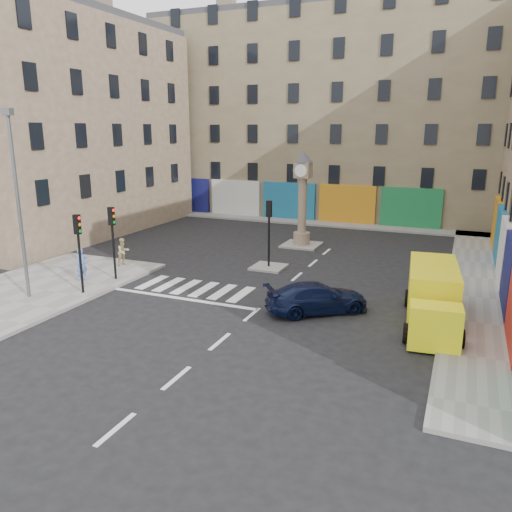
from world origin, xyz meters
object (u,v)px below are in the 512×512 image
Objects in this scene: lamp_post at (17,195)px; pedestrian_blue at (82,264)px; pedestrian_tan at (123,252)px; traffic_light_left_far at (112,231)px; traffic_light_left_near at (79,241)px; traffic_light_island at (269,223)px; yellow_van at (433,296)px; navy_sedan at (317,298)px; clock_pillar at (303,193)px.

pedestrian_blue is at bearing 78.65° from lamp_post.
pedestrian_tan is (0.06, 3.24, -0.07)m from pedestrian_blue.
traffic_light_left_far is at bearing -134.00° from pedestrian_tan.
traffic_light_left_near reaches higher than pedestrian_tan.
traffic_light_island is at bearing 51.07° from traffic_light_left_near.
traffic_light_left_near and traffic_light_left_far have the same top height.
yellow_van is (17.21, 4.23, -3.69)m from lamp_post.
navy_sedan is (10.71, -0.21, -1.98)m from traffic_light_left_far.
traffic_light_left_near is 5.18m from pedestrian_tan.
clock_pillar is at bearing 123.68° from yellow_van.
yellow_van reaches higher than pedestrian_blue.
navy_sedan is 12.06m from pedestrian_blue.
yellow_van is 3.72× the size of pedestrian_blue.
traffic_light_island is at bearing 0.45° from navy_sedan.
lamp_post is 1.32× the size of yellow_van.
pedestrian_blue is (-12.03, -0.70, 0.36)m from navy_sedan.
traffic_light_left_far is 2.28m from pedestrian_blue.
clock_pillar reaches higher than yellow_van.
navy_sedan is 2.83× the size of pedestrian_tan.
pedestrian_tan is at bearing 40.28° from navy_sedan.
navy_sedan is 2.60× the size of pedestrian_blue.
pedestrian_blue is 3.24m from pedestrian_tan.
navy_sedan is (10.71, 2.19, -1.98)m from traffic_light_left_near.
traffic_light_left_near reaches higher than navy_sedan.
traffic_light_left_far is at bearing 175.89° from yellow_van.
pedestrian_tan is (0.64, 6.13, -3.87)m from lamp_post.
clock_pillar is (6.30, 13.80, 0.93)m from traffic_light_left_near.
traffic_light_left_far is at bearing 63.43° from lamp_post.
pedestrian_blue is at bearing 131.53° from traffic_light_left_near.
traffic_light_left_far is 4.77m from lamp_post.
traffic_light_island is 0.45× the size of lamp_post.
clock_pillar reaches higher than traffic_light_island.
pedestrian_blue reaches higher than pedestrian_tan.
traffic_light_left_near is 1.00× the size of traffic_light_left_far.
traffic_light_island is 12.52m from lamp_post.
pedestrian_blue is at bearing -140.37° from traffic_light_island.
pedestrian_tan is (-11.97, 2.55, 0.29)m from navy_sedan.
traffic_light_left_near is at bearing 63.83° from navy_sedan.
traffic_light_left_near is 3.21m from lamp_post.
yellow_van is at bearing 13.80° from lamp_post.
lamp_post is at bearing 68.16° from navy_sedan.
traffic_light_left_far is at bearing -44.82° from pedestrian_blue.
lamp_post is 18.10m from yellow_van.
traffic_light_left_far is at bearing -118.94° from clock_pillar.
traffic_light_left_near is 0.45× the size of lamp_post.
navy_sedan is at bearing -76.09° from pedestrian_blue.
clock_pillar reaches higher than traffic_light_left_near.
lamp_post is at bearing -116.57° from traffic_light_left_far.
yellow_van is at bearing -119.78° from navy_sedan.
pedestrian_blue is (-1.32, 1.49, -1.63)m from traffic_light_left_near.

